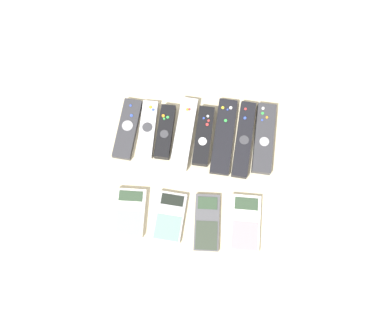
{
  "coord_description": "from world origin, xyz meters",
  "views": [
    {
      "loc": [
        0.02,
        -0.22,
        1.0
      ],
      "look_at": [
        0.0,
        0.04,
        0.01
      ],
      "focal_mm": 35.0,
      "sensor_mm": 36.0,
      "label": 1
    }
  ],
  "objects": [
    {
      "name": "ground_plane",
      "position": [
        0.0,
        0.0,
        0.0
      ],
      "size": [
        3.0,
        3.0,
        0.0
      ],
      "primitive_type": "plane",
      "color": "beige"
    },
    {
      "name": "remote_3",
      "position": [
        -0.03,
        0.13,
        0.01
      ],
      "size": [
        0.06,
        0.21,
        0.02
      ],
      "rotation": [
        0.0,
        0.0,
        -0.06
      ],
      "color": "#B7B7BC",
      "rests_on": "ground_plane"
    },
    {
      "name": "remote_7",
      "position": [
        0.19,
        0.14,
        0.01
      ],
      "size": [
        0.06,
        0.2,
        0.02
      ],
      "rotation": [
        0.0,
        0.0,
        -0.03
      ],
      "color": "#333338",
      "rests_on": "ground_plane"
    },
    {
      "name": "remote_1",
      "position": [
        -0.14,
        0.14,
        0.01
      ],
      "size": [
        0.04,
        0.17,
        0.02
      ],
      "rotation": [
        0.0,
        0.0,
        0.01
      ],
      "color": "#B7B7BC",
      "rests_on": "ground_plane"
    },
    {
      "name": "remote_2",
      "position": [
        -0.08,
        0.13,
        0.01
      ],
      "size": [
        0.04,
        0.15,
        0.03
      ],
      "rotation": [
        0.0,
        0.0,
        -0.02
      ],
      "color": "black",
      "rests_on": "ground_plane"
    },
    {
      "name": "remote_6",
      "position": [
        0.14,
        0.13,
        0.01
      ],
      "size": [
        0.06,
        0.22,
        0.02
      ],
      "rotation": [
        0.0,
        0.0,
        -0.06
      ],
      "color": "black",
      "rests_on": "ground_plane"
    },
    {
      "name": "calculator_0",
      "position": [
        -0.15,
        -0.1,
        0.01
      ],
      "size": [
        0.08,
        0.13,
        0.02
      ],
      "rotation": [
        0.0,
        0.0,
        0.04
      ],
      "color": "silver",
      "rests_on": "ground_plane"
    },
    {
      "name": "remote_5",
      "position": [
        0.08,
        0.14,
        0.01
      ],
      "size": [
        0.06,
        0.22,
        0.02
      ],
      "rotation": [
        0.0,
        0.0,
        -0.05
      ],
      "color": "black",
      "rests_on": "ground_plane"
    },
    {
      "name": "calculator_2",
      "position": [
        0.05,
        -0.11,
        0.01
      ],
      "size": [
        0.07,
        0.15,
        0.01
      ],
      "rotation": [
        0.0,
        0.0,
        0.05
      ],
      "color": "#4C4C51",
      "rests_on": "ground_plane"
    },
    {
      "name": "calculator_3",
      "position": [
        0.15,
        -0.1,
        0.01
      ],
      "size": [
        0.08,
        0.15,
        0.02
      ],
      "rotation": [
        0.0,
        0.0,
        0.01
      ],
      "color": "silver",
      "rests_on": "ground_plane"
    },
    {
      "name": "remote_4",
      "position": [
        0.02,
        0.13,
        0.01
      ],
      "size": [
        0.05,
        0.17,
        0.03
      ],
      "rotation": [
        0.0,
        0.0,
        -0.04
      ],
      "color": "black",
      "rests_on": "ground_plane"
    },
    {
      "name": "remote_0",
      "position": [
        -0.19,
        0.13,
        0.01
      ],
      "size": [
        0.06,
        0.18,
        0.02
      ],
      "rotation": [
        0.0,
        0.0,
        -0.07
      ],
      "color": "#333338",
      "rests_on": "ground_plane"
    },
    {
      "name": "calculator_1",
      "position": [
        -0.05,
        -0.1,
        0.01
      ],
      "size": [
        0.08,
        0.13,
        0.01
      ],
      "rotation": [
        0.0,
        0.0,
        -0.06
      ],
      "color": "#B2B2B7",
      "rests_on": "ground_plane"
    }
  ]
}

